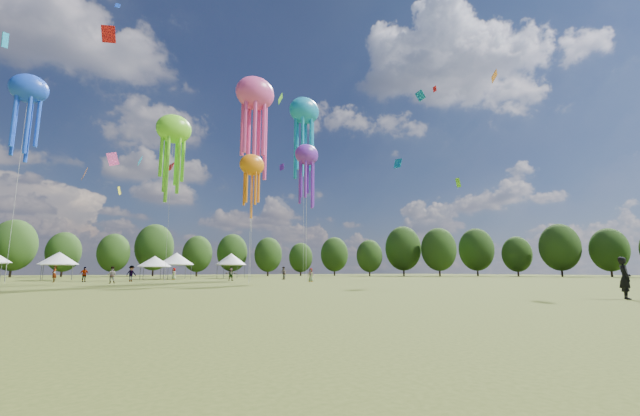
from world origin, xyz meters
TOP-DOWN VIEW (x-y plane):
  - ground at (0.00, 0.00)m, footprint 300.00×300.00m
  - observer_main at (8.58, -2.41)m, footprint 0.80×0.75m
  - spectator_near at (-8.84, 35.21)m, footprint 0.94×0.80m
  - spectators_far at (1.14, 42.88)m, footprint 29.45×22.73m
  - festival_tents at (-4.45, 55.73)m, footprint 38.27×12.60m
  - show_kites at (7.43, 41.41)m, footprint 43.95×23.54m
  - small_kites at (-1.07, 43.85)m, footprint 81.54×61.29m
  - treeline at (-3.87, 62.51)m, footprint 201.57×95.24m

SIDE VIEW (x-z plane):
  - ground at x=0.00m, z-range 0.00..0.00m
  - spectator_near at x=-8.84m, z-range 0.00..1.70m
  - spectators_far at x=1.14m, z-range -0.05..1.87m
  - observer_main at x=8.58m, z-range 0.00..1.84m
  - festival_tents at x=-4.45m, z-range 0.94..5.34m
  - treeline at x=-3.87m, z-range -0.17..13.26m
  - show_kites at x=7.43m, z-range 5.56..38.00m
  - small_kites at x=-1.07m, z-range 5.44..52.10m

